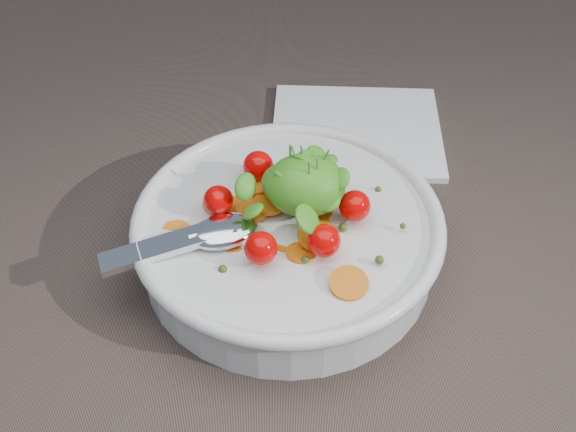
{
  "coord_description": "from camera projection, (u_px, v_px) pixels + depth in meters",
  "views": [
    {
      "loc": [
        -0.0,
        -0.45,
        0.47
      ],
      "look_at": [
        0.01,
        -0.02,
        0.05
      ],
      "focal_mm": 45.0,
      "sensor_mm": 36.0,
      "label": 1
    }
  ],
  "objects": [
    {
      "name": "bowl",
      "position": [
        288.0,
        235.0,
        0.62
      ],
      "size": [
        0.28,
        0.26,
        0.11
      ],
      "color": "silver",
      "rests_on": "ground"
    },
    {
      "name": "ground",
      "position": [
        279.0,
        244.0,
        0.65
      ],
      "size": [
        6.0,
        6.0,
        0.0
      ],
      "primitive_type": "plane",
      "color": "brown",
      "rests_on": "ground"
    },
    {
      "name": "napkin",
      "position": [
        356.0,
        131.0,
        0.77
      ],
      "size": [
        0.19,
        0.17,
        0.01
      ],
      "primitive_type": "cube",
      "rotation": [
        0.0,
        0.0,
        -0.07
      ],
      "color": "white",
      "rests_on": "ground"
    }
  ]
}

